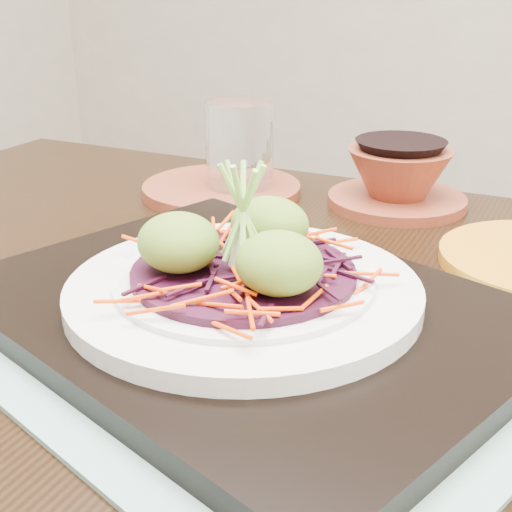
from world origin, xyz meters
The scene contains 11 objects.
dining_table centered at (0.05, -0.05, 0.64)m, with size 1.21×0.84×0.74m.
placemat centered at (0.05, -0.09, 0.74)m, with size 0.48×0.38×0.00m, color gray.
serving_tray centered at (0.05, -0.09, 0.75)m, with size 0.42×0.31×0.02m, color black.
white_plate centered at (0.05, -0.09, 0.77)m, with size 0.27×0.27×0.02m.
cabbage_bed centered at (0.05, -0.09, 0.78)m, with size 0.17×0.17×0.01m, color #360A1F.
carrot_julienne centered at (0.05, -0.09, 0.79)m, with size 0.21×0.21×0.01m, color #E53A04, non-canonical shape.
guacamole_scoops centered at (0.05, -0.09, 0.81)m, with size 0.15×0.13×0.05m.
scallion_garnish centered at (0.05, -0.09, 0.83)m, with size 0.06×0.06×0.09m, color #8CCE52, non-canonical shape.
terracotta_side_plate centered at (-0.14, 0.19, 0.74)m, with size 0.19×0.19×0.01m, color maroon.
water_glass centered at (-0.12, 0.20, 0.79)m, with size 0.08×0.08×0.11m, color white.
terracotta_bowl_set centered at (0.06, 0.26, 0.77)m, with size 0.19×0.19×0.07m.
Camera 1 is at (0.29, -0.52, 1.00)m, focal length 50.00 mm.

